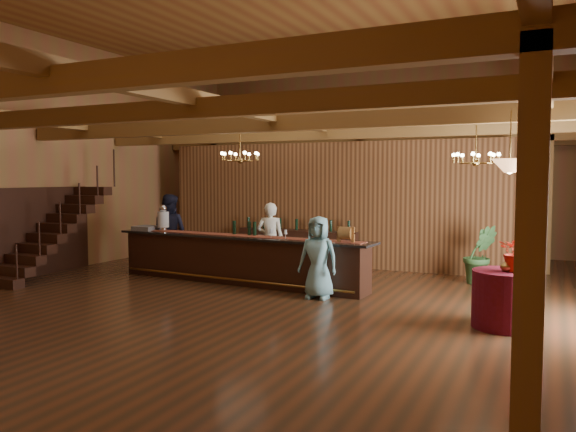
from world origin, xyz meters
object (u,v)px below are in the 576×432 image
at_px(bartender, 270,240).
at_px(chandelier_left, 240,156).
at_px(chandelier_right, 476,158).
at_px(pendant_lamp, 510,166).
at_px(backbar_shelf, 297,247).
at_px(round_table, 506,299).
at_px(staff_second, 169,232).
at_px(tasting_bar, 239,259).
at_px(raffle_drum, 346,233).
at_px(floor_plant, 480,254).
at_px(beverage_dispenser, 163,218).
at_px(guest, 318,257).

bearing_deg(bartender, chandelier_left, 57.97).
relative_size(chandelier_right, bartender, 0.48).
bearing_deg(pendant_lamp, backbar_shelf, 142.39).
relative_size(round_table, pendant_lamp, 1.09).
distance_m(chandelier_left, bartender, 2.04).
distance_m(chandelier_right, staff_second, 7.20).
bearing_deg(tasting_bar, raffle_drum, -1.08).
distance_m(tasting_bar, raffle_drum, 2.56).
bearing_deg(bartender, chandelier_right, 157.33).
distance_m(round_table, floor_plant, 3.52).
bearing_deg(tasting_bar, beverage_dispenser, 178.67).
bearing_deg(raffle_drum, backbar_shelf, 128.87).
relative_size(backbar_shelf, bartender, 1.90).
relative_size(beverage_dispenser, backbar_shelf, 0.19).
bearing_deg(chandelier_right, staff_second, 176.93).
relative_size(chandelier_right, guest, 0.53).
relative_size(chandelier_right, pendant_lamp, 0.89).
height_order(tasting_bar, round_table, tasting_bar).
distance_m(chandelier_right, pendant_lamp, 1.76).
xyz_separation_m(chandelier_left, staff_second, (-2.35, 0.64, -1.75)).
bearing_deg(staff_second, round_table, 153.72).
bearing_deg(beverage_dispenser, floor_plant, 15.56).
distance_m(backbar_shelf, pendant_lamp, 6.94).
xyz_separation_m(beverage_dispenser, raffle_drum, (4.57, -0.40, -0.11)).
height_order(backbar_shelf, floor_plant, floor_plant).
height_order(tasting_bar, staff_second, staff_second).
relative_size(tasting_bar, bartender, 3.62).
distance_m(raffle_drum, guest, 0.73).
height_order(backbar_shelf, pendant_lamp, pendant_lamp).
xyz_separation_m(round_table, guest, (-3.29, 0.68, 0.33)).
height_order(tasting_bar, chandelier_left, chandelier_left).
height_order(round_table, pendant_lamp, pendant_lamp).
bearing_deg(round_table, chandelier_left, 165.79).
relative_size(round_table, guest, 0.65).
bearing_deg(backbar_shelf, round_table, -32.49).
relative_size(raffle_drum, guest, 0.22).
bearing_deg(chandelier_left, guest, -18.14).
relative_size(chandelier_left, chandelier_right, 1.00).
relative_size(tasting_bar, guest, 3.98).
bearing_deg(pendant_lamp, raffle_drum, 158.57).
relative_size(raffle_drum, floor_plant, 0.27).
height_order(beverage_dispenser, floor_plant, beverage_dispenser).
relative_size(staff_second, guest, 1.20).
bearing_deg(chandelier_right, chandelier_left, -176.72).
distance_m(tasting_bar, chandelier_right, 5.15).
distance_m(tasting_bar, beverage_dispenser, 2.25).
bearing_deg(chandelier_left, backbar_shelf, 88.88).
height_order(tasting_bar, pendant_lamp, pendant_lamp).
bearing_deg(bartender, guest, 124.31).
bearing_deg(beverage_dispenser, pendant_lamp, -11.71).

